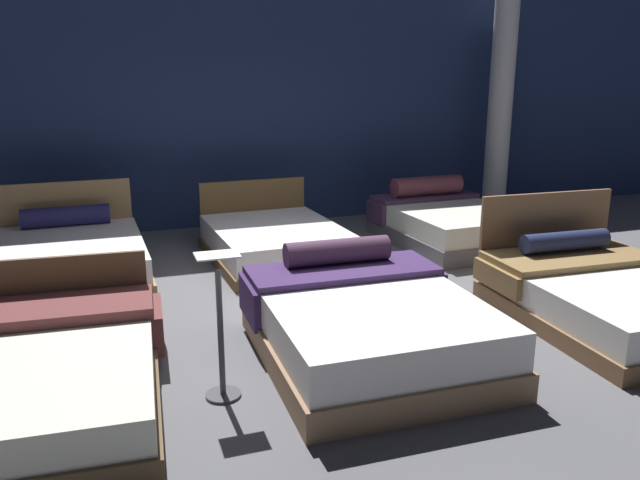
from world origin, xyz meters
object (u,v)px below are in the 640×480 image
bed_1 (368,324)px  price_sign (221,344)px  bed_5 (449,223)px  bed_4 (275,242)px  bed_0 (42,375)px  support_pillar (501,99)px  bed_3 (68,258)px  bed_2 (606,295)px

bed_1 → price_sign: 1.20m
bed_5 → price_sign: price_sign is taller
bed_4 → bed_5: size_ratio=1.00×
bed_4 → bed_5: 2.32m
bed_0 → bed_4: bed_4 is taller
bed_0 → support_pillar: support_pillar is taller
bed_1 → bed_3: 3.58m
bed_1 → bed_2: bed_2 is taller
bed_2 → support_pillar: support_pillar is taller
bed_0 → bed_3: bed_3 is taller
bed_4 → bed_5: bearing=-2.0°
bed_1 → price_sign: size_ratio=1.95×
bed_5 → bed_1: bearing=-132.7°
bed_0 → support_pillar: 7.54m
bed_1 → bed_2: size_ratio=0.95×
bed_3 → bed_5: (4.57, 0.01, 0.03)m
bed_2 → price_sign: 3.44m
bed_2 → bed_5: (0.05, 2.77, 0.02)m
bed_4 → bed_0: bearing=-132.7°
bed_2 → bed_4: size_ratio=1.03×
bed_1 → bed_2: bearing=1.2°
bed_5 → price_sign: size_ratio=2.00×
bed_2 → bed_5: bearing=90.6°
bed_2 → bed_4: 3.55m
bed_2 → price_sign: (-3.43, -0.27, 0.15)m
bed_2 → bed_0: bearing=-178.2°
bed_2 → bed_3: bearing=150.3°
bed_3 → bed_4: bearing=-2.9°
bed_0 → bed_5: bearing=34.3°
bed_4 → price_sign: price_sign is taller
bed_0 → support_pillar: size_ratio=0.60×
price_sign → bed_4: bearing=68.9°
bed_5 → price_sign: (-3.48, -3.04, 0.13)m
bed_4 → bed_3: bearing=176.4°
bed_3 → support_pillar: support_pillar is taller
bed_3 → bed_4: (2.25, -0.03, -0.02)m
bed_0 → price_sign: bearing=-9.6°
bed_5 → support_pillar: bearing=37.6°
bed_0 → bed_1: bed_1 is taller
support_pillar → bed_3: bearing=-167.8°
bed_2 → bed_3: (-4.52, 2.76, -0.01)m
bed_0 → bed_4: bearing=53.4°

